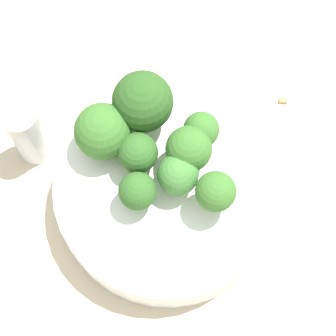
# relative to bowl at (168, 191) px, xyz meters

# --- Properties ---
(ground_plane) EXTENTS (3.00, 3.00, 0.00)m
(ground_plane) POSITION_rel_bowl_xyz_m (0.00, 0.00, -0.03)
(ground_plane) COLOR beige
(bowl) EXTENTS (0.23, 0.23, 0.05)m
(bowl) POSITION_rel_bowl_xyz_m (0.00, 0.00, 0.00)
(bowl) COLOR white
(bowl) RESTS_ON ground_plane
(broccoli_floret_0) EXTENTS (0.04, 0.04, 0.05)m
(broccoli_floret_0) POSITION_rel_bowl_xyz_m (0.00, 0.01, 0.05)
(broccoli_floret_0) COLOR #8EB770
(broccoli_floret_0) RESTS_ON bowl
(broccoli_floret_1) EXTENTS (0.06, 0.06, 0.07)m
(broccoli_floret_1) POSITION_rel_bowl_xyz_m (-0.05, -0.04, 0.07)
(broccoli_floret_1) COLOR #84AD66
(broccoli_floret_1) RESTS_ON bowl
(broccoli_floret_2) EXTENTS (0.06, 0.06, 0.06)m
(broccoli_floret_2) POSITION_rel_bowl_xyz_m (-0.02, -0.07, 0.06)
(broccoli_floret_2) COLOR #7A9E5B
(broccoli_floret_2) RESTS_ON bowl
(broccoli_floret_3) EXTENTS (0.04, 0.04, 0.05)m
(broccoli_floret_3) POSITION_rel_bowl_xyz_m (0.03, -0.02, 0.05)
(broccoli_floret_3) COLOR #84AD66
(broccoli_floret_3) RESTS_ON bowl
(broccoli_floret_4) EXTENTS (0.04, 0.04, 0.05)m
(broccoli_floret_4) POSITION_rel_bowl_xyz_m (0.01, 0.05, 0.06)
(broccoli_floret_4) COLOR #7A9E5B
(broccoli_floret_4) RESTS_ON bowl
(broccoli_floret_5) EXTENTS (0.04, 0.04, 0.06)m
(broccoli_floret_5) POSITION_rel_bowl_xyz_m (-0.03, 0.01, 0.06)
(broccoli_floret_5) COLOR #84AD66
(broccoli_floret_5) RESTS_ON bowl
(broccoli_floret_6) EXTENTS (0.04, 0.04, 0.05)m
(broccoli_floret_6) POSITION_rel_bowl_xyz_m (-0.01, -0.03, 0.05)
(broccoli_floret_6) COLOR #84AD66
(broccoli_floret_6) RESTS_ON bowl
(broccoli_floret_7) EXTENTS (0.03, 0.03, 0.05)m
(broccoli_floret_7) POSITION_rel_bowl_xyz_m (-0.05, 0.02, 0.06)
(broccoli_floret_7) COLOR #84AD66
(broccoli_floret_7) RESTS_ON bowl
(pepper_shaker) EXTENTS (0.04, 0.04, 0.08)m
(pepper_shaker) POSITION_rel_bowl_xyz_m (-0.01, -0.16, 0.02)
(pepper_shaker) COLOR silver
(pepper_shaker) RESTS_ON ground_plane
(almond_crumb_0) EXTENTS (0.01, 0.01, 0.01)m
(almond_crumb_0) POSITION_rel_bowl_xyz_m (-0.13, -0.00, -0.02)
(almond_crumb_0) COLOR tan
(almond_crumb_0) RESTS_ON ground_plane
(almond_crumb_1) EXTENTS (0.01, 0.01, 0.01)m
(almond_crumb_1) POSITION_rel_bowl_xyz_m (-0.16, 0.08, -0.02)
(almond_crumb_1) COLOR #AD7F4C
(almond_crumb_1) RESTS_ON ground_plane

